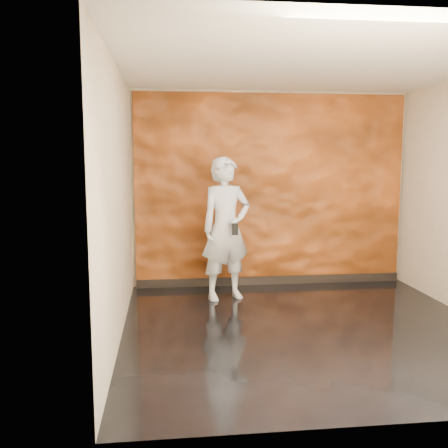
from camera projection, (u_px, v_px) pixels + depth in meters
The scene contains 5 objects.
room at pixel (310, 201), 5.28m from camera, with size 4.02×4.02×2.81m.
feature_wall at pixel (271, 191), 7.21m from camera, with size 3.90×0.06×2.75m, color #C1561C.
baseboard at pixel (270, 280), 7.35m from camera, with size 3.90×0.04×0.12m, color black.
man at pixel (226, 229), 6.50m from camera, with size 0.68×0.45×1.87m, color #9295A1.
phone at pixel (235, 229), 6.25m from camera, with size 0.08×0.02×0.15m, color black.
Camera 1 is at (-1.52, -5.12, 1.87)m, focal length 40.00 mm.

